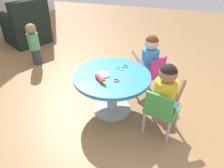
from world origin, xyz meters
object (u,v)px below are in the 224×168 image
at_px(craft_table, 112,84).
at_px(child_chair_left, 161,109).
at_px(rolling_pin, 100,79).
at_px(toddler_standing, 34,43).
at_px(craft_scissors, 121,69).
at_px(seated_child_right, 150,55).
at_px(armchair_dark, 27,28).
at_px(seated_child_left, 166,88).
at_px(child_chair_right, 151,73).

xyz_separation_m(craft_table, child_chair_left, (-0.21, -0.57, -0.06)).
bearing_deg(rolling_pin, child_chair_left, -95.13).
bearing_deg(craft_table, toddler_standing, 62.35).
distance_m(child_chair_left, craft_scissors, 0.64).
bearing_deg(seated_child_right, craft_scissors, 141.99).
bearing_deg(armchair_dark, child_chair_left, -122.68).
xyz_separation_m(child_chair_left, seated_child_right, (0.71, 0.22, 0.23)).
bearing_deg(seated_child_left, rolling_pin, 88.25).
distance_m(craft_table, toddler_standing, 1.71).
bearing_deg(craft_scissors, craft_table, 155.24).
bearing_deg(craft_table, seated_child_left, -106.52).
height_order(seated_child_left, toddler_standing, seated_child_left).
relative_size(child_chair_left, child_chair_right, 1.00).
bearing_deg(child_chair_right, seated_child_right, 54.81).
xyz_separation_m(armchair_dark, toddler_standing, (-0.74, -0.64, 0.05)).
height_order(craft_table, toddler_standing, toddler_standing).
height_order(seated_child_right, craft_scissors, seated_child_right).
relative_size(craft_table, armchair_dark, 0.87).
height_order(seated_child_left, child_chair_right, seated_child_left).
xyz_separation_m(seated_child_left, armchair_dark, (1.71, 2.73, -0.22)).
distance_m(armchair_dark, toddler_standing, 0.98).
distance_m(armchair_dark, craft_scissors, 2.63).
height_order(seated_child_right, armchair_dark, armchair_dark).
relative_size(seated_child_left, child_chair_right, 0.95).
bearing_deg(seated_child_left, child_chair_left, 162.99).
bearing_deg(seated_child_left, toddler_standing, 65.25).
distance_m(craft_table, rolling_pin, 0.23).
bearing_deg(child_chair_left, armchair_dark, 57.32).
bearing_deg(rolling_pin, craft_table, -29.21).
xyz_separation_m(child_chair_right, rolling_pin, (-0.62, 0.46, 0.21)).
relative_size(craft_table, child_chair_left, 1.58).
relative_size(child_chair_left, rolling_pin, 2.98).
relative_size(craft_table, seated_child_left, 1.66).
relative_size(child_chair_left, seated_child_left, 1.05).
bearing_deg(rolling_pin, toddler_standing, 56.54).
relative_size(seated_child_left, craft_scissors, 3.60).
xyz_separation_m(child_chair_left, toddler_standing, (1.00, 2.08, 0.05)).
bearing_deg(seated_child_right, craft_table, 145.30).
bearing_deg(armchair_dark, child_chair_right, -112.78).
xyz_separation_m(seated_child_right, toddler_standing, (0.30, 1.86, -0.17)).
distance_m(craft_table, craft_scissors, 0.20).
distance_m(child_chair_left, seated_child_left, 0.23).
bearing_deg(rolling_pin, seated_child_left, -91.75).
relative_size(child_chair_left, seated_child_right, 1.05).
relative_size(seated_child_left, toddler_standing, 0.76).
relative_size(armchair_dark, rolling_pin, 5.39).
relative_size(seated_child_right, toddler_standing, 0.76).
bearing_deg(toddler_standing, craft_table, -117.65).
distance_m(armchair_dark, rolling_pin, 2.68).
height_order(child_chair_left, seated_child_right, seated_child_right).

